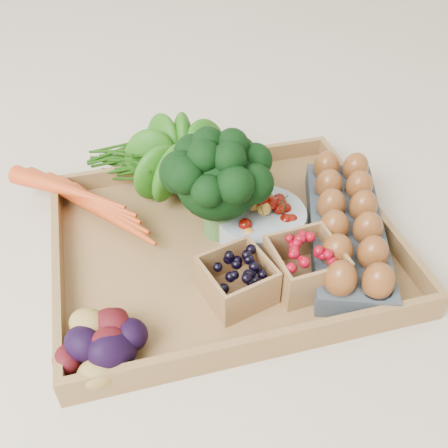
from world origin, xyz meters
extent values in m
plane|color=beige|center=(0.00, 0.00, 0.00)|extent=(4.00, 4.00, 0.00)
cube|color=olive|center=(0.00, 0.00, 0.01)|extent=(0.55, 0.45, 0.01)
sphere|color=#154A0B|center=(-0.03, 0.17, 0.09)|extent=(0.15, 0.15, 0.15)
cylinder|color=#8C9EA5|center=(0.07, 0.02, 0.04)|extent=(0.16, 0.16, 0.04)
cube|color=#3D464E|center=(0.20, -0.04, 0.03)|extent=(0.22, 0.36, 0.04)
cube|color=black|center=(-0.01, -0.11, 0.05)|extent=(0.11, 0.11, 0.06)
cube|color=maroon|center=(0.10, -0.11, 0.05)|extent=(0.11, 0.11, 0.07)
camera|label=1|loc=(-0.16, -0.59, 0.60)|focal=40.00mm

